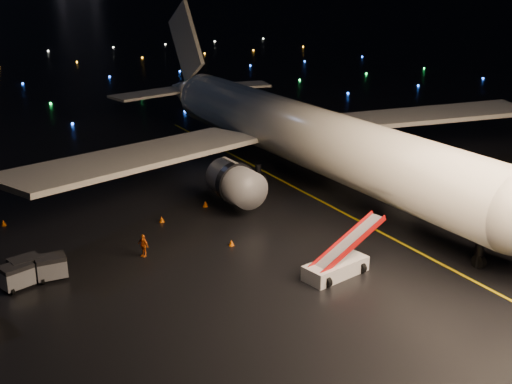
% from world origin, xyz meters
% --- Properties ---
extents(lane_centre, '(0.25, 80.00, 0.02)m').
position_xyz_m(lane_centre, '(12.00, 15.00, 0.01)').
color(lane_centre, '#DEBA08').
rests_on(lane_centre, ground).
extents(airliner, '(60.79, 57.90, 16.81)m').
position_xyz_m(airliner, '(13.21, 27.76, 8.40)').
color(airliner, silver).
rests_on(airliner, ground).
extents(belt_loader, '(7.43, 3.22, 3.49)m').
position_xyz_m(belt_loader, '(4.12, 6.13, 1.74)').
color(belt_loader, silver).
rests_on(belt_loader, ground).
extents(crew_c, '(0.83, 1.13, 1.79)m').
position_xyz_m(crew_c, '(-6.63, 15.78, 0.89)').
color(crew_c, orange).
rests_on(crew_c, ground).
extents(safety_cone_0, '(0.52, 0.52, 0.49)m').
position_xyz_m(safety_cone_0, '(0.04, 14.33, 0.24)').
color(safety_cone_0, '#EA5C03').
rests_on(safety_cone_0, ground).
extents(safety_cone_1, '(0.61, 0.61, 0.55)m').
position_xyz_m(safety_cone_1, '(1.94, 23.23, 0.27)').
color(safety_cone_1, '#EA5C03').
rests_on(safety_cone_1, ground).
extents(safety_cone_2, '(0.54, 0.54, 0.54)m').
position_xyz_m(safety_cone_2, '(-2.92, 21.63, 0.27)').
color(safety_cone_2, '#EA5C03').
rests_on(safety_cone_2, ground).
extents(safety_cone_3, '(0.60, 0.60, 0.51)m').
position_xyz_m(safety_cone_3, '(-14.88, 27.41, 0.26)').
color(safety_cone_3, '#EA5C03').
rests_on(safety_cone_3, ground).
extents(taxiway_lights, '(164.00, 92.00, 0.36)m').
position_xyz_m(taxiway_lights, '(0.00, 106.00, 0.18)').
color(taxiway_lights, black).
rests_on(taxiway_lights, ground).
extents(baggage_cart_0, '(2.35, 1.95, 1.71)m').
position_xyz_m(baggage_cart_0, '(-15.85, 15.08, 0.86)').
color(baggage_cart_0, gray).
rests_on(baggage_cart_0, ground).
extents(baggage_cart_1, '(2.10, 1.53, 1.72)m').
position_xyz_m(baggage_cart_1, '(-13.51, 15.35, 0.86)').
color(baggage_cart_1, gray).
rests_on(baggage_cart_1, ground).
extents(baggage_cart_2, '(2.31, 1.84, 1.74)m').
position_xyz_m(baggage_cart_2, '(-15.10, 15.91, 0.87)').
color(baggage_cart_2, gray).
rests_on(baggage_cart_2, ground).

